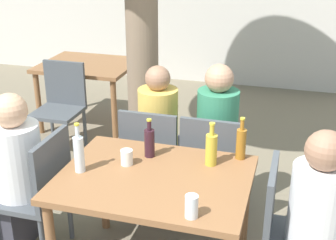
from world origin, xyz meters
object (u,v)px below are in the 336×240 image
Objects in this scene: patio_chair_0 at (39,188)px; wine_bottle_2 at (149,142)px; patio_chair_4 at (61,102)px; person_seated_2 at (162,142)px; drinking_glass_0 at (127,157)px; person_seated_3 at (218,146)px; patio_chair_1 at (288,229)px; dining_table_front at (154,189)px; oil_cruet_1 at (211,149)px; patio_chair_3 at (212,163)px; drinking_glass_1 at (192,206)px; person_seated_1 at (331,235)px; person_seated_0 at (9,182)px; amber_bottle_0 at (241,143)px; dining_table_back at (88,72)px; water_bottle_3 at (79,153)px; patio_chair_2 at (153,155)px.

wine_bottle_2 reaches higher than patio_chair_0.
person_seated_2 is (1.24, -0.62, 0.01)m from patio_chair_4.
drinking_glass_0 is (1.26, -1.45, 0.27)m from patio_chair_4.
patio_chair_1 is at bearing 122.48° from person_seated_3.
dining_table_front is 2.14m from patio_chair_4.
oil_cruet_1 is 2.87× the size of drinking_glass_0.
patio_chair_3 reaches higher than drinking_glass_1.
person_seated_3 is at bearing 41.93° from person_seated_1.
patio_chair_1 is 1.87m from person_seated_0.
patio_chair_1 is at bearing 90.00° from patio_chair_0.
amber_bottle_0 is (0.24, -0.30, 0.34)m from patio_chair_3.
dining_table_back is at bearing 125.05° from wine_bottle_2.
person_seated_0 is 4.08× the size of oil_cruet_1.
patio_chair_3 is at bearing 52.55° from drinking_glass_0.
dining_table_back is at bearing 114.18° from water_bottle_3.
oil_cruet_1 is at bearing 128.34° from person_seated_2.
patio_chair_2 is 0.47m from patio_chair_3.
drinking_glass_0 is at bearing 85.70° from person_seated_1.
person_seated_0 is at bearing 173.38° from water_bottle_3.
patio_chair_2 is 0.52m from person_seated_3.
patio_chair_1 is 0.66m from oil_cruet_1.
amber_bottle_0 reaches higher than patio_chair_4.
oil_cruet_1 is 1.09× the size of wine_bottle_2.
drinking_glass_1 is (1.13, -0.36, 0.29)m from patio_chair_0.
person_seated_3 is (0.00, 0.24, 0.04)m from patio_chair_3.
person_seated_1 is (2.11, -0.00, -0.01)m from person_seated_0.
person_seated_1 reaches higher than dining_table_back.
patio_chair_0 is 1.22m from drinking_glass_1.
patio_chair_0 is at bearing -66.77° from patio_chair_4.
wine_bottle_2 is 2.64× the size of drinking_glass_0.
person_seated_2 is 1.42m from drinking_glass_1.
water_bottle_3 is (1.02, -1.61, 0.35)m from patio_chair_4.
dining_table_back is 2.45m from drinking_glass_0.
patio_chair_0 is 0.73× the size of person_seated_3.
person_seated_2 reaches higher than amber_bottle_0.
patio_chair_3 is 9.01× the size of drinking_glass_0.
patio_chair_0 is at bearing 41.10° from person_seated_3.
patio_chair_4 is at bearing -26.55° from person_seated_2.
oil_cruet_1 is at bearing 91.65° from drinking_glass_1.
drinking_glass_0 is (0.02, -0.82, 0.27)m from person_seated_2.
person_seated_0 is (-1.28, -0.68, 0.01)m from patio_chair_3.
person_seated_3 is 1.30m from drinking_glass_1.
dining_table_back is at bearing -163.22° from patio_chair_0.
dining_table_front is at bearing 131.70° from drinking_glass_1.
patio_chair_0 is (0.66, -2.19, -0.12)m from dining_table_back.
patio_chair_1 is 1.00× the size of patio_chair_2.
patio_chair_0 is 3.16× the size of amber_bottle_0.
amber_bottle_0 is (1.95, -1.81, 0.22)m from dining_table_back.
person_seated_1 reaches higher than patio_chair_4.
drinking_glass_1 reaches higher than dining_table_front.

